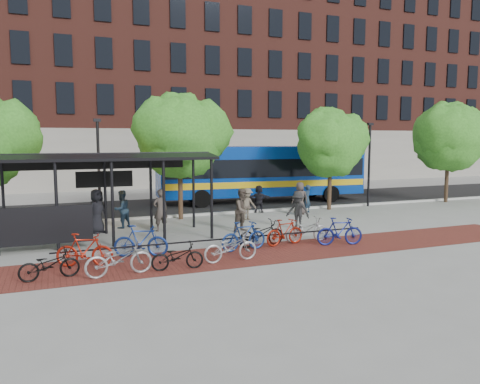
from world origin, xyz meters
name	(u,v)px	position (x,y,z in m)	size (l,w,h in m)	color
ground	(259,226)	(0.00, 0.00, 0.00)	(160.00, 160.00, 0.00)	#9E9E99
asphalt_street	(208,204)	(0.00, 8.00, 0.01)	(160.00, 8.00, 0.01)	black
curb	(230,213)	(0.00, 4.00, 0.06)	(160.00, 0.25, 0.12)	#B7B7B2
brick_strip	(265,253)	(-2.00, -5.00, 0.00)	(24.00, 3.00, 0.01)	maroon
bike_rack_rail	(223,251)	(-3.30, -4.10, 0.00)	(12.00, 0.05, 0.95)	black
building_brick	(246,83)	(10.00, 26.00, 10.00)	(55.00, 14.00, 20.00)	#5E2921
bus_shelter	(78,168)	(-8.13, -0.48, 3.00)	(10.60, 3.07, 3.60)	black
tree_b	(181,133)	(-2.90, 3.35, 4.46)	(5.15, 4.20, 6.47)	#382619
tree_c	(331,141)	(6.09, 3.35, 4.05)	(4.66, 3.80, 5.92)	#382619
tree_d	(449,134)	(15.10, 3.35, 4.47)	(5.39, 4.40, 6.55)	#382619
lamp_post_left	(99,168)	(-7.00, 3.60, 2.75)	(0.35, 0.20, 5.12)	black
lamp_post_right	(369,162)	(9.00, 3.60, 2.75)	(0.35, 0.20, 5.12)	black
bus	(262,170)	(3.67, 7.88, 2.10)	(13.78, 4.16, 3.66)	#083294
bike_0	(49,265)	(-9.28, -5.57, 0.45)	(0.60, 1.73, 0.91)	black
bike_1	(85,250)	(-8.22, -4.53, 0.56)	(0.53, 1.86, 1.12)	#A01D0E
bike_2	(119,258)	(-7.32, -5.94, 0.54)	(0.72, 2.05, 1.08)	gray
bike_3	(141,241)	(-6.29, -3.88, 0.57)	(0.54, 1.91, 1.15)	navy
bike_4	(177,256)	(-5.50, -5.94, 0.44)	(0.58, 1.66, 0.87)	black
bike_6	(230,247)	(-3.58, -5.63, 0.51)	(0.67, 1.93, 1.01)	#9E9EA1
bike_7	(244,236)	(-2.58, -4.36, 0.56)	(0.52, 1.85, 1.11)	navy
bike_8	(261,233)	(-1.68, -3.96, 0.51)	(0.68, 1.94, 1.02)	black
bike_9	(285,232)	(-0.74, -4.10, 0.52)	(0.49, 1.74, 1.05)	maroon
bike_10	(306,230)	(0.36, -3.87, 0.50)	(0.67, 1.91, 1.00)	#ABABAE
bike_11	(340,231)	(1.25, -4.91, 0.55)	(0.52, 1.84, 1.11)	navy
pedestrian_0	(97,211)	(-7.35, 1.08, 0.98)	(0.96, 0.62, 1.96)	black
pedestrian_1	(160,210)	(-4.65, 0.52, 0.96)	(0.70, 0.46, 1.91)	#433B35
pedestrian_2	(122,209)	(-6.18, 1.91, 0.89)	(0.86, 0.67, 1.77)	#1B2E40
pedestrian_3	(247,204)	(0.12, 1.81, 0.82)	(1.06, 0.61, 1.64)	#635949
pedestrian_5	(259,199)	(1.67, 3.80, 0.78)	(1.45, 0.46, 1.56)	black
pedestrian_6	(300,198)	(3.50, 2.34, 0.90)	(0.88, 0.57, 1.80)	#423835
pedestrian_7	(307,199)	(4.14, 2.70, 0.79)	(0.58, 0.38, 1.58)	#1D2F44
pedestrian_8	(243,210)	(-1.23, -0.95, 0.97)	(0.95, 0.74, 1.95)	#4E443A
pedestrian_9	(298,211)	(1.32, -1.40, 0.87)	(1.12, 0.64, 1.73)	black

